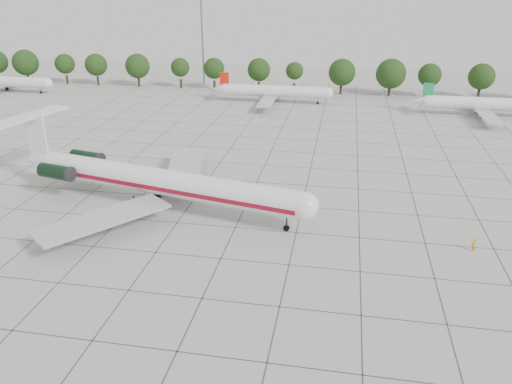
% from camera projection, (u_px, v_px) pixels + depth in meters
% --- Properties ---
extents(ground, '(260.00, 260.00, 0.00)m').
position_uv_depth(ground, '(235.00, 227.00, 65.45)').
color(ground, '#A6A69F').
rests_on(ground, ground).
extents(apron_joints, '(170.00, 170.00, 0.02)m').
position_uv_depth(apron_joints, '(256.00, 184.00, 79.00)').
color(apron_joints, '#383838').
rests_on(apron_joints, ground).
extents(main_airliner, '(47.43, 36.80, 11.24)m').
position_uv_depth(main_airliner, '(149.00, 179.00, 70.33)').
color(main_airliner, silver).
rests_on(main_airliner, ground).
extents(ground_crew, '(0.71, 0.70, 1.65)m').
position_uv_depth(ground_crew, '(474.00, 245.00, 59.54)').
color(ground_crew, orange).
rests_on(ground_crew, ground).
extents(bg_airliner_a, '(28.24, 27.20, 7.40)m').
position_uv_depth(bg_airliner_a, '(3.00, 82.00, 141.50)').
color(bg_airliner_a, silver).
rests_on(bg_airliner_a, ground).
extents(bg_airliner_c, '(28.24, 27.20, 7.40)m').
position_uv_depth(bg_airliner_c, '(274.00, 91.00, 129.55)').
color(bg_airliner_c, silver).
rests_on(bg_airliner_c, ground).
extents(bg_airliner_d, '(28.24, 27.20, 7.40)m').
position_uv_depth(bg_airliner_d, '(486.00, 104.00, 116.63)').
color(bg_airliner_d, silver).
rests_on(bg_airliner_d, ground).
extents(tree_line, '(249.86, 8.44, 10.22)m').
position_uv_depth(tree_line, '(259.00, 70.00, 141.79)').
color(tree_line, '#332114').
rests_on(tree_line, ground).
extents(floodlight_mast, '(1.60, 1.60, 25.45)m').
position_uv_depth(floodlight_mast, '(202.00, 36.00, 147.80)').
color(floodlight_mast, slate).
rests_on(floodlight_mast, ground).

